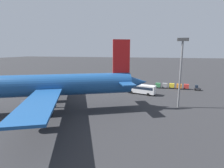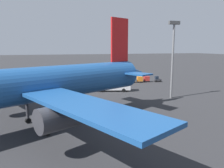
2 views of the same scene
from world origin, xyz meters
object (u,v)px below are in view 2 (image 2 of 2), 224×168
object	(u,v)px
cargo_cart_yellow	(132,79)
cargo_cart_grey	(125,80)
shuttle_bus_near	(28,80)
shuttle_bus_far	(112,84)
cargo_cart_orange	(140,79)
worker_person	(65,79)
cargo_cart_red	(147,79)
airplane	(23,87)
baggage_tug	(157,79)
cargo_cart_green	(118,80)

from	to	relation	value
cargo_cart_yellow	cargo_cart_grey	size ratio (longest dim) A/B	1.00
shuttle_bus_near	shuttle_bus_far	xyz separation A→B (m)	(-23.46, 16.27, 0.05)
cargo_cart_orange	cargo_cart_grey	size ratio (longest dim) A/B	1.00
worker_person	cargo_cart_red	size ratio (longest dim) A/B	0.77
airplane	cargo_cart_red	size ratio (longest dim) A/B	22.68
cargo_cart_yellow	cargo_cart_grey	bearing A→B (deg)	2.50
baggage_tug	cargo_cart_yellow	size ratio (longest dim) A/B	1.13
cargo_cart_yellow	cargo_cart_green	distance (m)	5.52
worker_person	shuttle_bus_near	bearing A→B (deg)	24.45
shuttle_bus_near	shuttle_bus_far	size ratio (longest dim) A/B	1.05
airplane	shuttle_bus_near	xyz separation A→B (m)	(1.76, -41.23, -4.88)
baggage_tug	cargo_cart_red	size ratio (longest dim) A/B	1.13
shuttle_bus_near	baggage_tug	xyz separation A→B (m)	(-44.27, 5.27, -1.00)
shuttle_bus_near	cargo_cart_yellow	world-z (taller)	shuttle_bus_near
cargo_cart_orange	cargo_cart_yellow	xyz separation A→B (m)	(2.75, -0.48, 0.00)
worker_person	cargo_cart_orange	distance (m)	27.20
baggage_tug	cargo_cart_yellow	xyz separation A→B (m)	(9.34, -1.24, 0.25)
cargo_cart_orange	cargo_cart_yellow	size ratio (longest dim) A/B	1.00
airplane	cargo_cart_grey	bearing A→B (deg)	-153.90
cargo_cart_yellow	cargo_cart_grey	world-z (taller)	same
cargo_cart_grey	cargo_cart_red	bearing A→B (deg)	179.16
worker_person	cargo_cart_green	size ratio (longest dim) A/B	0.77
baggage_tug	worker_person	xyz separation A→B (m)	(31.82, -10.93, -0.07)
cargo_cart_orange	cargo_cart_grey	xyz separation A→B (m)	(5.50, -0.36, 0.00)
cargo_cart_green	shuttle_bus_near	bearing A→B (deg)	-8.59
shuttle_bus_near	cargo_cart_orange	world-z (taller)	shuttle_bus_near
cargo_cart_grey	cargo_cart_yellow	bearing A→B (deg)	-177.50
baggage_tug	worker_person	bearing A→B (deg)	-10.98
shuttle_bus_far	cargo_cart_red	xyz separation A→B (m)	(-16.97, -12.00, -0.80)
cargo_cart_red	baggage_tug	bearing A→B (deg)	165.44
cargo_cart_red	cargo_cart_green	xyz separation A→B (m)	(11.00, 0.18, 0.00)
shuttle_bus_far	cargo_cart_red	world-z (taller)	shuttle_bus_far
airplane	worker_person	size ratio (longest dim) A/B	29.40
baggage_tug	shuttle_bus_far	bearing A→B (deg)	35.84
shuttle_bus_near	cargo_cart_yellow	xyz separation A→B (m)	(-34.93, 4.03, -0.75)
worker_person	cargo_cart_grey	bearing A→B (deg)	153.57
baggage_tug	cargo_cart_grey	xyz separation A→B (m)	(12.09, -1.12, 0.25)
cargo_cart_yellow	cargo_cart_green	world-z (taller)	same
cargo_cart_orange	cargo_cart_grey	bearing A→B (deg)	-3.72
shuttle_bus_near	cargo_cart_green	distance (m)	29.77
cargo_cart_green	worker_person	bearing A→B (deg)	-30.76
shuttle_bus_near	cargo_cart_grey	size ratio (longest dim) A/B	4.91
cargo_cart_yellow	cargo_cart_green	bearing A→B (deg)	4.35
cargo_cart_red	shuttle_bus_far	bearing A→B (deg)	35.27
cargo_cart_grey	shuttle_bus_near	bearing A→B (deg)	-7.35
baggage_tug	shuttle_bus_near	bearing A→B (deg)	1.18
shuttle_bus_near	cargo_cart_green	xyz separation A→B (m)	(-29.43, 4.45, -0.75)
cargo_cart_red	airplane	bearing A→B (deg)	43.71
cargo_cart_red	cargo_cart_grey	xyz separation A→B (m)	(8.25, -0.12, 0.00)
shuttle_bus_far	cargo_cart_orange	world-z (taller)	shuttle_bus_far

